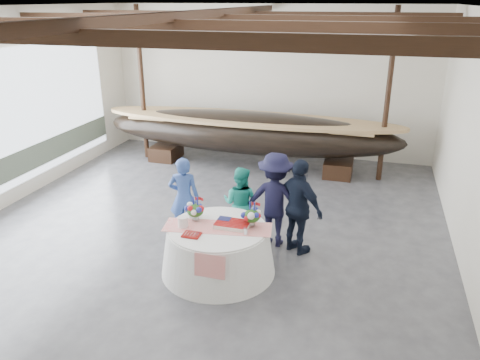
% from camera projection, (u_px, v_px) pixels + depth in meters
% --- Properties ---
extents(floor, '(10.00, 12.00, 0.01)m').
position_uv_depth(floor, '(202.00, 236.00, 9.79)').
color(floor, '#3D3D42').
rests_on(floor, ground).
extents(wall_back, '(10.00, 0.02, 4.50)m').
position_uv_depth(wall_back, '(269.00, 82.00, 14.34)').
color(wall_back, silver).
rests_on(wall_back, ground).
extents(ceiling, '(10.00, 12.00, 0.01)m').
position_uv_depth(ceiling, '(194.00, 7.00, 8.16)').
color(ceiling, white).
rests_on(ceiling, wall_back).
extents(pavilion_structure, '(9.80, 11.76, 4.50)m').
position_uv_depth(pavilion_structure, '(210.00, 34.00, 9.03)').
color(pavilion_structure, black).
rests_on(pavilion_structure, ground).
extents(open_bay, '(0.03, 7.00, 3.20)m').
position_uv_depth(open_bay, '(23.00, 123.00, 11.32)').
color(open_bay, silver).
rests_on(open_bay, ground).
extents(longboat_display, '(8.74, 1.75, 1.64)m').
position_uv_depth(longboat_display, '(248.00, 132.00, 13.44)').
color(longboat_display, black).
rests_on(longboat_display, ground).
extents(banquet_table, '(2.06, 2.06, 0.88)m').
position_uv_depth(banquet_table, '(218.00, 249.00, 8.40)').
color(banquet_table, silver).
rests_on(banquet_table, ground).
extents(tabletop_items, '(1.97, 0.97, 0.40)m').
position_uv_depth(tabletop_items, '(220.00, 217.00, 8.29)').
color(tabletop_items, red).
rests_on(tabletop_items, banquet_table).
extents(guest_woman_blue, '(0.70, 0.55, 1.71)m').
position_uv_depth(guest_woman_blue, '(184.00, 197.00, 9.53)').
color(guest_woman_blue, navy).
rests_on(guest_woman_blue, ground).
extents(guest_woman_teal, '(0.81, 0.67, 1.54)m').
position_uv_depth(guest_woman_teal, '(240.00, 203.00, 9.47)').
color(guest_woman_teal, teal).
rests_on(guest_woman_teal, ground).
extents(guest_man_left, '(1.27, 0.76, 1.92)m').
position_uv_depth(guest_man_left, '(275.00, 200.00, 9.17)').
color(guest_man_left, black).
rests_on(guest_man_left, ground).
extents(guest_man_right, '(1.18, 1.00, 1.90)m').
position_uv_depth(guest_man_right, '(299.00, 207.00, 8.85)').
color(guest_man_right, black).
rests_on(guest_man_right, ground).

